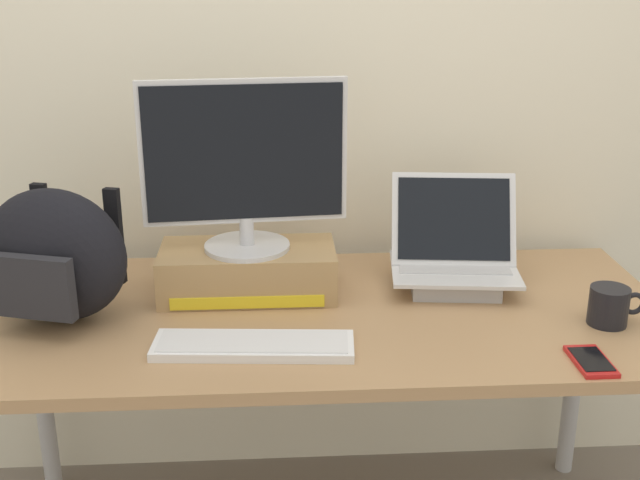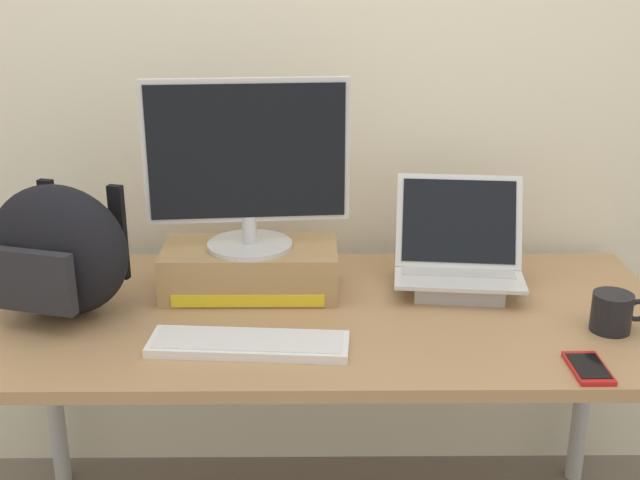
% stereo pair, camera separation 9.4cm
% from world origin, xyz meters
% --- Properties ---
extents(back_wall, '(7.00, 0.10, 2.60)m').
position_xyz_m(back_wall, '(0.00, 0.49, 1.30)').
color(back_wall, silver).
rests_on(back_wall, ground).
extents(desk, '(1.70, 0.77, 0.72)m').
position_xyz_m(desk, '(0.00, 0.00, 0.65)').
color(desk, '#A87F56').
rests_on(desk, ground).
extents(toner_box_yellow, '(0.44, 0.22, 0.12)m').
position_xyz_m(toner_box_yellow, '(-0.18, 0.12, 0.78)').
color(toner_box_yellow, '#A88456').
rests_on(toner_box_yellow, desk).
extents(desktop_monitor, '(0.50, 0.21, 0.42)m').
position_xyz_m(desktop_monitor, '(-0.18, 0.11, 1.05)').
color(desktop_monitor, silver).
rests_on(desktop_monitor, toner_box_yellow).
extents(open_laptop, '(0.35, 0.28, 0.27)m').
position_xyz_m(open_laptop, '(0.35, 0.13, 0.77)').
color(open_laptop, '#ADADB2').
rests_on(open_laptop, desk).
extents(external_keyboard, '(0.45, 0.16, 0.02)m').
position_xyz_m(external_keyboard, '(-0.16, -0.20, 0.73)').
color(external_keyboard, white).
rests_on(external_keyboard, desk).
extents(messenger_backpack, '(0.39, 0.30, 0.32)m').
position_xyz_m(messenger_backpack, '(-0.61, -0.01, 0.88)').
color(messenger_backpack, black).
rests_on(messenger_backpack, desk).
extents(coffee_mug, '(0.13, 0.09, 0.09)m').
position_xyz_m(coffee_mug, '(0.67, -0.12, 0.76)').
color(coffee_mug, black).
rests_on(coffee_mug, desk).
extents(cell_phone, '(0.07, 0.14, 0.01)m').
position_xyz_m(cell_phone, '(0.55, -0.31, 0.72)').
color(cell_phone, red).
rests_on(cell_phone, desk).
extents(plush_toy, '(0.09, 0.09, 0.09)m').
position_xyz_m(plush_toy, '(-0.76, 0.23, 0.77)').
color(plush_toy, '#2393CC').
rests_on(plush_toy, desk).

